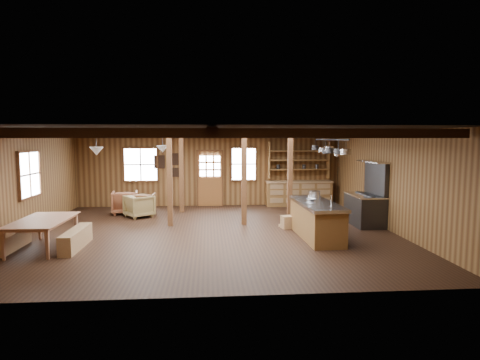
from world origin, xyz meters
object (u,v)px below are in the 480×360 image
object	(u,v)px
armchair_c	(139,206)
commercial_range	(366,204)
armchair_a	(125,202)
dining_table	(45,234)
kitchen_island	(316,220)
armchair_b	(143,204)

from	to	relation	value
armchair_c	commercial_range	bearing A→B (deg)	-140.36
armchair_c	armchair_a	bearing A→B (deg)	5.41
commercial_range	armchair_a	bearing A→B (deg)	162.53
commercial_range	dining_table	bearing A→B (deg)	-167.07
kitchen_island	dining_table	bearing A→B (deg)	-177.03
commercial_range	armchair_b	size ratio (longest dim) A/B	2.36
commercial_range	dining_table	distance (m)	8.78
kitchen_island	armchair_c	world-z (taller)	kitchen_island
armchair_b	armchair_c	world-z (taller)	armchair_b
dining_table	armchair_b	world-z (taller)	armchair_b
dining_table	armchair_a	bearing A→B (deg)	-11.84
commercial_range	dining_table	world-z (taller)	commercial_range
armchair_a	armchair_b	bearing A→B (deg)	150.31
commercial_range	armchair_a	distance (m)	7.95
armchair_b	kitchen_island	bearing A→B (deg)	144.75
kitchen_island	armchair_a	distance (m)	6.83
armchair_a	armchair_b	xyz separation A→B (m)	(0.64, -0.24, -0.02)
dining_table	armchair_b	xyz separation A→B (m)	(1.61, 4.10, 0.02)
armchair_b	armchair_c	xyz separation A→B (m)	(-0.05, -0.42, -0.00)
kitchen_island	dining_table	world-z (taller)	kitchen_island
dining_table	armchair_b	bearing A→B (deg)	-20.74
commercial_range	armchair_c	distance (m)	7.19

